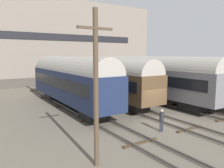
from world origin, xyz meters
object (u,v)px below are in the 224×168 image
Objects in this scene: train_car_navy at (70,79)px; utility_pole at (96,87)px; train_car_brown at (108,77)px; train_car_grey at (153,76)px; bench at (194,90)px; person_worker at (162,118)px.

utility_pole is (-3.56, -12.10, 0.95)m from train_car_navy.
train_car_navy is at bearing -178.58° from train_car_brown.
train_car_brown is at bearing 56.00° from utility_pole.
train_car_grey is 16.17m from utility_pole.
train_car_navy is at bearing 73.59° from utility_pole.
utility_pole is at bearing -106.41° from train_car_navy.
train_car_navy reaches higher than train_car_grey.
bench is (2.47, -3.81, -1.40)m from train_car_grey.
person_worker is 7.11m from utility_pole.
person_worker is (-2.02, -10.49, -1.90)m from train_car_brown.
utility_pole is (-15.39, -5.87, 2.32)m from bench.
bench is 0.19× the size of utility_pole.
train_car_grey is 12.42× the size of bench.
train_car_brown is 9.64m from bench.
train_car_navy is at bearing 165.51° from train_car_grey.
utility_pole is (-12.92, -9.68, 0.92)m from train_car_grey.
person_worker is (2.66, -10.37, -2.02)m from train_car_navy.
train_car_navy is (-9.35, 2.42, -0.02)m from train_car_grey.
utility_pole reaches higher than person_worker.
train_car_grey reaches higher than bench.
bench is at bearing -57.06° from train_car_grey.
person_worker is 0.21× the size of utility_pole.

